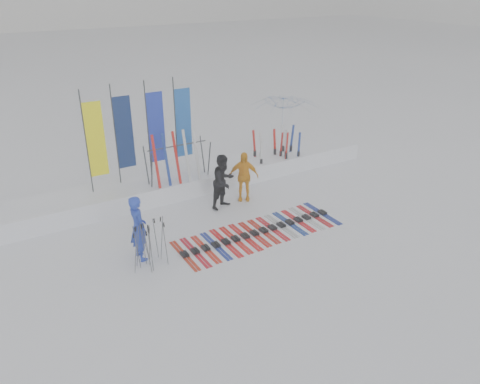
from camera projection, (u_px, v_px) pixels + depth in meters
ground at (264, 248)px, 12.66m from camera, size 120.00×120.00×0.00m
snow_bank at (191, 180)px, 16.11m from camera, size 14.00×1.60×0.60m
person_blue at (138, 228)px, 11.87m from camera, size 0.47×0.68×1.77m
person_black at (224, 181)px, 14.57m from camera, size 1.02×0.90×1.75m
person_yellow at (244, 176)px, 15.08m from camera, size 1.03×0.85×1.65m
tent_canopy at (284, 125)px, 18.91m from camera, size 3.36×3.39×2.44m
ski_row at (259, 232)px, 13.39m from camera, size 4.85×1.70×0.07m
pole_cluster at (149, 246)px, 11.64m from camera, size 0.94×0.58×1.25m
feather_flags at (140, 131)px, 14.80m from camera, size 3.57×0.28×3.20m
ski_rack at (178, 157)px, 15.07m from camera, size 2.04×0.80×1.23m
upright_skis at (278, 151)px, 17.35m from camera, size 1.73×0.83×1.70m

